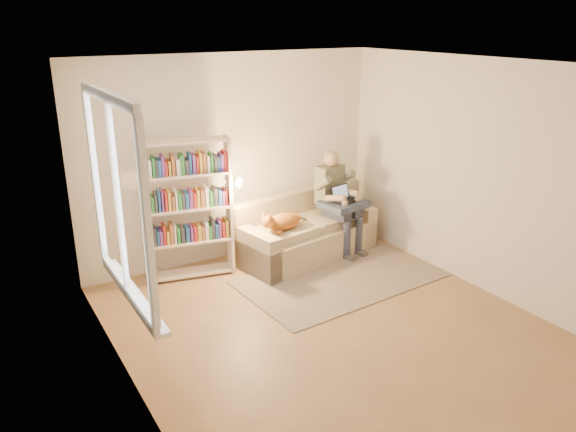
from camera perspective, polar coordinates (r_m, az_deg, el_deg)
floor at (r=5.84m, az=4.56°, el=-11.29°), size 4.50×4.50×0.00m
ceiling at (r=5.03m, az=5.37°, el=15.04°), size 4.00×4.50×0.02m
wall_left at (r=4.49m, az=-16.30°, el=-3.38°), size 0.02×4.50×2.60m
wall_right at (r=6.63m, az=19.14°, el=3.69°), size 0.02×4.50×2.60m
wall_back at (r=7.16m, az=-5.69°, el=5.82°), size 4.00×0.02×2.60m
wall_front at (r=3.86m, az=25.05°, el=-8.40°), size 4.00×0.02×2.60m
window at (r=4.65m, az=-16.43°, el=-1.56°), size 0.12×1.52×1.69m
sofa at (r=7.39m, az=1.58°, el=-1.88°), size 1.99×1.14×0.80m
person at (r=7.43m, az=4.94°, el=2.02°), size 0.46×0.64×1.35m
cat at (r=6.91m, az=-0.55°, el=-0.52°), size 0.69×0.33×0.26m
blanket at (r=7.35m, az=5.45°, el=1.17°), size 0.63×0.54×0.08m
laptop at (r=7.33m, az=5.41°, el=1.89°), size 0.33×0.28×0.26m
bookshelf at (r=6.67m, az=-10.03°, el=1.34°), size 1.11×0.53×1.70m
rug at (r=6.86m, az=5.35°, el=-6.30°), size 2.47×1.56×0.01m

